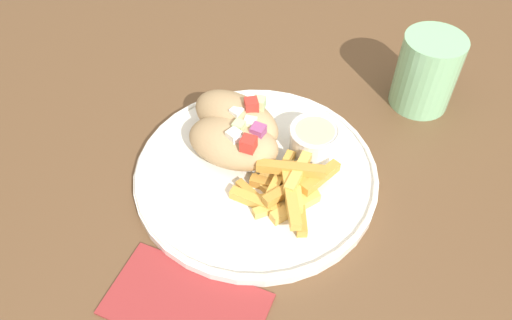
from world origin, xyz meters
The scene contains 8 objects.
table centered at (0.00, 0.00, 0.69)m, with size 1.57×1.57×0.75m.
napkin centered at (0.04, -0.24, 0.75)m, with size 0.19×0.14×0.00m.
plate centered at (-0.02, -0.06, 0.76)m, with size 0.31×0.31×0.02m.
pita_sandwich_near centered at (-0.05, -0.06, 0.79)m, with size 0.14×0.11×0.07m.
pita_sandwich_far centered at (-0.08, -0.03, 0.80)m, with size 0.13×0.08×0.07m.
fries_pile centered at (0.04, -0.07, 0.78)m, with size 0.11×0.12×0.04m.
sauce_ramekin centered at (0.02, 0.01, 0.79)m, with size 0.07×0.07×0.04m.
water_glass centered at (0.06, 0.21, 0.80)m, with size 0.08×0.08×0.11m.
Camera 1 is at (0.25, -0.36, 1.25)m, focal length 35.00 mm.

